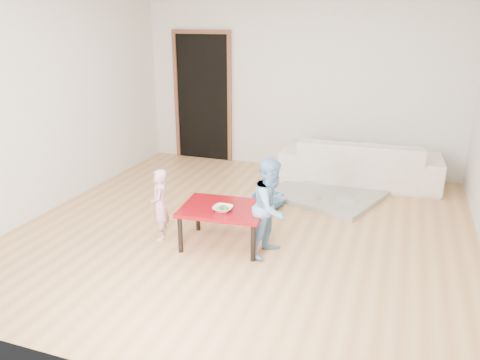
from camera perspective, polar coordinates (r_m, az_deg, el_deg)
The scene contains 13 objects.
floor at distance 5.42m, azimuth 0.71°, elevation -5.84°, with size 5.00×5.00×0.01m, color tan.
back_wall at distance 7.39m, azimuth 7.15°, elevation 11.32°, with size 5.00×0.02×2.60m, color silver.
left_wall at distance 6.26m, azimuth -21.70°, elevation 8.73°, with size 0.02×5.00×2.60m, color silver.
doorway at distance 7.91m, azimuth -4.51°, elevation 9.91°, with size 1.02×0.08×2.11m, color brown, non-canonical shape.
sofa at distance 7.00m, azimuth 14.36°, elevation 2.28°, with size 2.24×0.88×0.66m, color white.
cushion at distance 6.89m, azimuth 10.39°, elevation 3.74°, with size 0.48×0.43×0.13m, color #D85B18.
red_table at distance 4.96m, azimuth -2.02°, elevation -5.59°, with size 0.86×0.65×0.43m, color maroon, non-canonical shape.
bowl at distance 4.76m, azimuth -2.11°, elevation -3.53°, with size 0.20×0.20×0.05m, color white.
broccoli at distance 4.76m, azimuth -2.11°, elevation -3.49°, with size 0.12×0.12×0.06m, color #2D5919, non-canonical shape.
child_pink at distance 5.10m, azimuth -9.77°, elevation -3.00°, with size 0.29×0.19×0.79m, color pink.
child_blue at distance 4.67m, azimuth 3.85°, elevation -3.35°, with size 0.49×0.38×1.01m, color #5687C7.
basin at distance 6.01m, azimuth 3.48°, elevation -2.60°, with size 0.43×0.43×0.13m, color #2B65A5.
blanket at distance 6.43m, azimuth 10.33°, elevation -1.72°, with size 1.36×1.13×0.07m, color #A9A795, non-canonical shape.
Camera 1 is at (1.58, -4.65, 2.29)m, focal length 35.00 mm.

